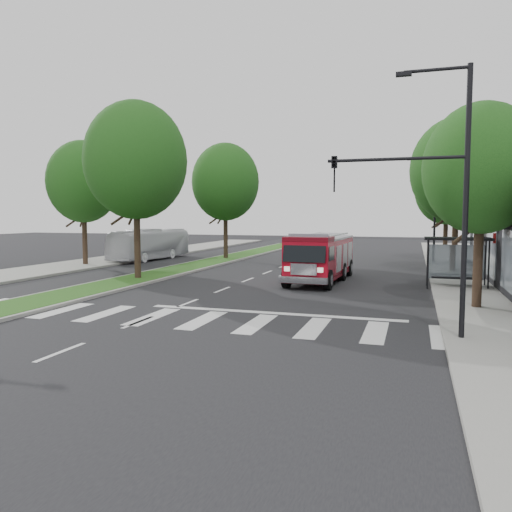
# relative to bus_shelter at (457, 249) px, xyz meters

# --- Properties ---
(ground) EXTENTS (140.00, 140.00, 0.00)m
(ground) POSITION_rel_bus_shelter_xyz_m (-11.20, -8.15, -2.04)
(ground) COLOR black
(ground) RESTS_ON ground
(sidewalk_right) EXTENTS (5.00, 80.00, 0.15)m
(sidewalk_right) POSITION_rel_bus_shelter_xyz_m (1.30, 1.85, -1.96)
(sidewalk_right) COLOR gray
(sidewalk_right) RESTS_ON ground
(sidewalk_left) EXTENTS (5.00, 80.00, 0.15)m
(sidewalk_left) POSITION_rel_bus_shelter_xyz_m (-25.70, 1.85, -1.96)
(sidewalk_left) COLOR gray
(sidewalk_left) RESTS_ON ground
(median) EXTENTS (3.00, 50.00, 0.15)m
(median) POSITION_rel_bus_shelter_xyz_m (-17.20, 9.85, -1.96)
(median) COLOR gray
(median) RESTS_ON ground
(bus_shelter) EXTENTS (3.20, 1.60, 2.61)m
(bus_shelter) POSITION_rel_bus_shelter_xyz_m (0.00, 0.00, 0.00)
(bus_shelter) COLOR black
(bus_shelter) RESTS_ON ground
(tree_right_near) EXTENTS (4.40, 4.40, 8.05)m
(tree_right_near) POSITION_rel_bus_shelter_xyz_m (0.30, -6.15, 3.47)
(tree_right_near) COLOR black
(tree_right_near) RESTS_ON ground
(tree_right_mid) EXTENTS (5.60, 5.60, 9.72)m
(tree_right_mid) POSITION_rel_bus_shelter_xyz_m (0.30, 5.85, 4.45)
(tree_right_mid) COLOR black
(tree_right_mid) RESTS_ON ground
(tree_right_far) EXTENTS (5.00, 5.00, 8.73)m
(tree_right_far) POSITION_rel_bus_shelter_xyz_m (0.30, 15.85, 3.80)
(tree_right_far) COLOR black
(tree_right_far) RESTS_ON ground
(tree_median_near) EXTENTS (5.80, 5.80, 10.16)m
(tree_median_near) POSITION_rel_bus_shelter_xyz_m (-17.20, -2.15, 4.77)
(tree_median_near) COLOR black
(tree_median_near) RESTS_ON ground
(tree_median_far) EXTENTS (5.60, 5.60, 9.72)m
(tree_median_far) POSITION_rel_bus_shelter_xyz_m (-17.20, 11.85, 4.45)
(tree_median_far) COLOR black
(tree_median_far) RESTS_ON ground
(tree_left_mid) EXTENTS (5.20, 5.20, 9.16)m
(tree_left_mid) POSITION_rel_bus_shelter_xyz_m (-25.20, 3.85, 4.12)
(tree_left_mid) COLOR black
(tree_left_mid) RESTS_ON ground
(streetlight_right_near) EXTENTS (4.08, 0.22, 8.00)m
(streetlight_right_near) POSITION_rel_bus_shelter_xyz_m (-1.59, -11.65, 2.63)
(streetlight_right_near) COLOR black
(streetlight_right_near) RESTS_ON ground
(streetlight_right_far) EXTENTS (2.11, 0.20, 8.00)m
(streetlight_right_far) POSITION_rel_bus_shelter_xyz_m (-0.85, 11.85, 2.44)
(streetlight_right_far) COLOR black
(streetlight_right_far) RESTS_ON ground
(fire_engine) EXTENTS (2.78, 8.16, 2.80)m
(fire_engine) POSITION_rel_bus_shelter_xyz_m (-7.08, 0.53, -0.70)
(fire_engine) COLOR #63050F
(fire_engine) RESTS_ON ground
(city_bus) EXTENTS (2.71, 9.45, 2.60)m
(city_bus) POSITION_rel_bus_shelter_xyz_m (-23.20, 9.88, -0.74)
(city_bus) COLOR silver
(city_bus) RESTS_ON ground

